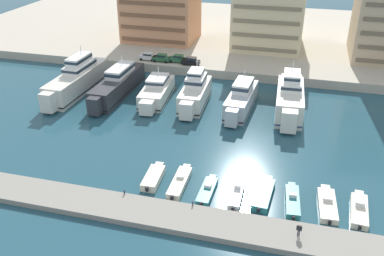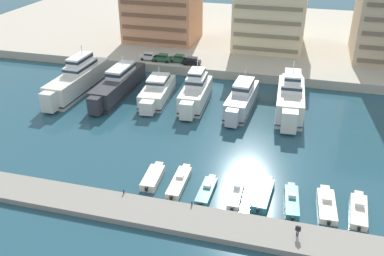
{
  "view_description": "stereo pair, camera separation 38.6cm",
  "coord_description": "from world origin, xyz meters",
  "px_view_note": "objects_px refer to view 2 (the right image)",
  "views": [
    {
      "loc": [
        8.18,
        -53.83,
        34.34
      ],
      "look_at": [
        -7.44,
        4.74,
        2.5
      ],
      "focal_mm": 40.0,
      "sensor_mm": 36.0,
      "label": 1
    },
    {
      "loc": [
        8.55,
        -53.73,
        34.34
      ],
      "look_at": [
        -7.44,
        4.74,
        2.5
      ],
      "focal_mm": 40.0,
      "sensor_mm": 36.0,
      "label": 2
    }
  ],
  "objects_px": {
    "car_green_left": "(163,57)",
    "car_green_mid_left": "(179,58)",
    "pedestrian_near_edge": "(298,229)",
    "yacht_ivory_center_right": "(290,99)",
    "car_white_far_left": "(149,56)",
    "yacht_silver_center": "(242,99)",
    "motorboat_cream_right": "(359,210)",
    "motorboat_cream_left": "(179,182)",
    "motorboat_cream_mid_right": "(327,205)",
    "yacht_ivory_center_left": "(195,93)",
    "yacht_ivory_mid_left": "(157,91)",
    "motorboat_teal_center": "(263,194)",
    "yacht_ivory_far_left": "(78,79)",
    "motorboat_white_center_left": "(236,193)",
    "motorboat_cream_far_left": "(153,177)",
    "motorboat_teal_center_right": "(292,202)",
    "yacht_charcoal_left": "(119,84)",
    "car_black_center_left": "(192,61)",
    "motorboat_teal_mid_left": "(207,191)"
  },
  "relations": [
    {
      "from": "car_green_left",
      "to": "car_green_mid_left",
      "type": "bearing_deg",
      "value": 6.57
    },
    {
      "from": "car_green_left",
      "to": "pedestrian_near_edge",
      "type": "height_order",
      "value": "car_green_left"
    },
    {
      "from": "yacht_ivory_center_right",
      "to": "pedestrian_near_edge",
      "type": "relative_size",
      "value": 11.18
    },
    {
      "from": "car_white_far_left",
      "to": "yacht_silver_center",
      "type": "bearing_deg",
      "value": -34.91
    },
    {
      "from": "car_green_mid_left",
      "to": "motorboat_cream_right",
      "type": "bearing_deg",
      "value": -50.04
    },
    {
      "from": "motorboat_cream_left",
      "to": "motorboat_cream_mid_right",
      "type": "distance_m",
      "value": 19.55
    },
    {
      "from": "yacht_ivory_center_left",
      "to": "car_green_left",
      "type": "height_order",
      "value": "yacht_ivory_center_left"
    },
    {
      "from": "motorboat_cream_mid_right",
      "to": "yacht_ivory_mid_left",
      "type": "bearing_deg",
      "value": 140.42
    },
    {
      "from": "motorboat_cream_left",
      "to": "motorboat_teal_center",
      "type": "xyz_separation_m",
      "value": [
        11.46,
        0.22,
        -0.01
      ]
    },
    {
      "from": "yacht_ivory_far_left",
      "to": "car_white_far_left",
      "type": "distance_m",
      "value": 19.5
    },
    {
      "from": "motorboat_white_center_left",
      "to": "motorboat_cream_mid_right",
      "type": "xyz_separation_m",
      "value": [
        11.52,
        0.67,
        -0.09
      ]
    },
    {
      "from": "motorboat_cream_mid_right",
      "to": "yacht_ivory_far_left",
      "type": "bearing_deg",
      "value": 152.03
    },
    {
      "from": "motorboat_teal_center",
      "to": "motorboat_cream_far_left",
      "type": "bearing_deg",
      "value": -179.35
    },
    {
      "from": "motorboat_white_center_left",
      "to": "motorboat_teal_center_right",
      "type": "relative_size",
      "value": 1.03
    },
    {
      "from": "motorboat_cream_far_left",
      "to": "car_green_mid_left",
      "type": "bearing_deg",
      "value": 102.15
    },
    {
      "from": "pedestrian_near_edge",
      "to": "yacht_ivory_far_left",
      "type": "bearing_deg",
      "value": 143.88
    },
    {
      "from": "yacht_ivory_far_left",
      "to": "motorboat_cream_left",
      "type": "relative_size",
      "value": 2.74
    },
    {
      "from": "yacht_ivory_far_left",
      "to": "yacht_charcoal_left",
      "type": "bearing_deg",
      "value": 5.02
    },
    {
      "from": "yacht_ivory_mid_left",
      "to": "car_black_center_left",
      "type": "distance_m",
      "value": 16.37
    },
    {
      "from": "car_green_mid_left",
      "to": "pedestrian_near_edge",
      "type": "bearing_deg",
      "value": -59.95
    },
    {
      "from": "yacht_ivory_mid_left",
      "to": "yacht_ivory_center_left",
      "type": "xyz_separation_m",
      "value": [
        7.88,
        -0.33,
        0.72
      ]
    },
    {
      "from": "yacht_ivory_mid_left",
      "to": "motorboat_teal_center_right",
      "type": "height_order",
      "value": "yacht_ivory_mid_left"
    },
    {
      "from": "motorboat_white_center_left",
      "to": "car_green_mid_left",
      "type": "height_order",
      "value": "car_green_mid_left"
    },
    {
      "from": "car_black_center_left",
      "to": "motorboat_teal_center",
      "type": "bearing_deg",
      "value": -63.33
    },
    {
      "from": "motorboat_white_center_left",
      "to": "motorboat_teal_center",
      "type": "bearing_deg",
      "value": 12.53
    },
    {
      "from": "motorboat_cream_far_left",
      "to": "motorboat_white_center_left",
      "type": "height_order",
      "value": "motorboat_white_center_left"
    },
    {
      "from": "yacht_ivory_far_left",
      "to": "motorboat_cream_mid_right",
      "type": "relative_size",
      "value": 2.86
    },
    {
      "from": "yacht_silver_center",
      "to": "motorboat_teal_center_right",
      "type": "distance_m",
      "value": 29.04
    },
    {
      "from": "yacht_ivory_mid_left",
      "to": "motorboat_cream_left",
      "type": "relative_size",
      "value": 1.96
    },
    {
      "from": "motorboat_teal_center",
      "to": "motorboat_cream_right",
      "type": "height_order",
      "value": "motorboat_cream_right"
    },
    {
      "from": "car_green_mid_left",
      "to": "motorboat_cream_far_left",
      "type": "bearing_deg",
      "value": -77.85
    },
    {
      "from": "car_green_left",
      "to": "yacht_ivory_center_right",
      "type": "bearing_deg",
      "value": -27.77
    },
    {
      "from": "motorboat_cream_far_left",
      "to": "car_green_left",
      "type": "height_order",
      "value": "car_green_left"
    },
    {
      "from": "yacht_ivory_mid_left",
      "to": "car_green_mid_left",
      "type": "xyz_separation_m",
      "value": [
        -0.62,
        17.01,
        1.21
      ]
    },
    {
      "from": "yacht_silver_center",
      "to": "yacht_ivory_center_right",
      "type": "distance_m",
      "value": 8.88
    },
    {
      "from": "yacht_ivory_center_right",
      "to": "car_green_mid_left",
      "type": "height_order",
      "value": "yacht_ivory_center_right"
    },
    {
      "from": "motorboat_cream_far_left",
      "to": "yacht_silver_center",
      "type": "bearing_deg",
      "value": 72.97
    },
    {
      "from": "motorboat_white_center_left",
      "to": "yacht_charcoal_left",
      "type": "bearing_deg",
      "value": 136.45
    },
    {
      "from": "yacht_ivory_center_right",
      "to": "pedestrian_near_edge",
      "type": "bearing_deg",
      "value": -84.65
    },
    {
      "from": "yacht_ivory_center_right",
      "to": "car_white_far_left",
      "type": "xyz_separation_m",
      "value": [
        -33.47,
        16.02,
        0.18
      ]
    },
    {
      "from": "motorboat_cream_right",
      "to": "car_white_far_left",
      "type": "distance_m",
      "value": 61.85
    },
    {
      "from": "yacht_ivory_center_left",
      "to": "motorboat_white_center_left",
      "type": "xyz_separation_m",
      "value": [
        12.77,
        -26.93,
        -1.93
      ]
    },
    {
      "from": "car_white_far_left",
      "to": "car_green_left",
      "type": "xyz_separation_m",
      "value": [
        3.42,
        -0.2,
        0.0
      ]
    },
    {
      "from": "motorboat_cream_right",
      "to": "pedestrian_near_edge",
      "type": "distance_m",
      "value": 10.24
    },
    {
      "from": "motorboat_cream_far_left",
      "to": "yacht_ivory_center_right",
      "type": "bearing_deg",
      "value": 58.51
    },
    {
      "from": "motorboat_teal_center_right",
      "to": "car_white_far_left",
      "type": "relative_size",
      "value": 1.8
    },
    {
      "from": "pedestrian_near_edge",
      "to": "motorboat_teal_center",
      "type": "bearing_deg",
      "value": 122.69
    },
    {
      "from": "motorboat_teal_mid_left",
      "to": "motorboat_cream_mid_right",
      "type": "relative_size",
      "value": 0.89
    },
    {
      "from": "yacht_silver_center",
      "to": "pedestrian_near_edge",
      "type": "distance_m",
      "value": 35.5
    },
    {
      "from": "motorboat_white_center_left",
      "to": "motorboat_cream_far_left",
      "type": "bearing_deg",
      "value": 177.15
    }
  ]
}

